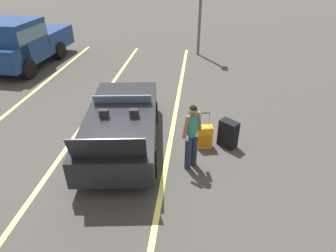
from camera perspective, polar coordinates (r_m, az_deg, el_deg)
The scene contains 8 objects.
ground_plane at distance 7.90m, azimuth -8.81°, elevation -3.52°, with size 80.00×80.00×0.00m, color #383533.
lot_line_near at distance 7.70m, azimuth 0.25°, elevation -4.13°, with size 18.00×0.12×0.01m, color #EAE066.
lot_line_mid at distance 8.36m, azimuth -18.50°, elevation -2.78°, with size 18.00×0.12×0.01m, color #EAE066.
convertible_car at distance 7.75m, azimuth -9.00°, elevation 0.92°, with size 4.33×2.28×1.53m.
suitcase_large_black at distance 7.71m, azimuth 11.84°, elevation -1.52°, with size 0.52×0.55×0.74m.
suitcase_medium_bright at distance 7.58m, azimuth 7.21°, elevation -2.16°, with size 0.32×0.44×1.00m.
traveler_person at distance 6.52m, azimuth 4.76°, elevation -1.56°, with size 0.51×0.47×1.65m.
parked_pickup_truck_far at distance 14.53m, azimuth -26.95°, elevation 14.58°, with size 5.10×2.28×2.10m.
Camera 1 is at (-6.26, -1.89, 4.43)m, focal length 30.77 mm.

